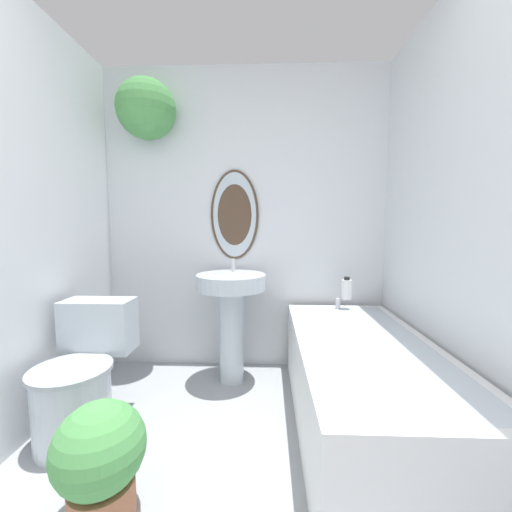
% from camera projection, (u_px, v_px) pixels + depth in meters
% --- Properties ---
extents(wall_back, '(2.35, 0.44, 2.40)m').
position_uv_depth(wall_back, '(226.00, 199.00, 2.51)').
color(wall_back, silver).
rests_on(wall_back, ground_plane).
extents(wall_right, '(0.06, 2.33, 2.40)m').
position_uv_depth(wall_right, '(486.00, 217.00, 1.38)').
color(wall_right, silver).
rests_on(wall_right, ground_plane).
extents(toilet, '(0.41, 0.60, 0.71)m').
position_uv_depth(toilet, '(82.00, 378.00, 1.75)').
color(toilet, silver).
rests_on(toilet, ground_plane).
extents(pedestal_sink, '(0.51, 0.51, 0.91)m').
position_uv_depth(pedestal_sink, '(231.00, 306.00, 2.30)').
color(pedestal_sink, silver).
rests_on(pedestal_sink, ground_plane).
extents(bathtub, '(0.74, 1.57, 0.60)m').
position_uv_depth(bathtub, '(364.00, 384.00, 1.76)').
color(bathtub, silver).
rests_on(bathtub, ground_plane).
extents(shampoo_bottle, '(0.08, 0.08, 0.17)m').
position_uv_depth(shampoo_bottle, '(347.00, 289.00, 2.39)').
color(shampoo_bottle, white).
rests_on(shampoo_bottle, bathtub).
extents(potted_plant, '(0.35, 0.35, 0.48)m').
position_uv_depth(potted_plant, '(100.00, 457.00, 1.22)').
color(potted_plant, '#9E6042').
rests_on(potted_plant, ground_plane).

